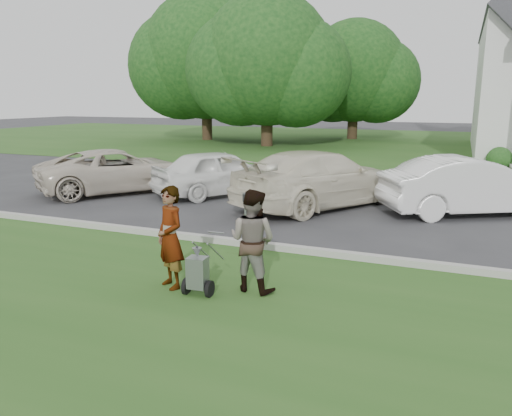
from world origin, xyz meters
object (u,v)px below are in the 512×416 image
Objects in this scene: person_right at (252,241)px; car_a at (118,171)px; tree_far at (205,62)px; car_d at (470,186)px; striping_cart at (198,273)px; tree_back at (354,76)px; parking_meter_near at (245,216)px; tree_left at (267,66)px; car_c at (320,179)px; person_left at (170,238)px; car_b at (220,172)px.

person_right reaches higher than car_a.
tree_far is 30.90m from person_right.
car_a is 11.00m from car_d.
tree_back is at bearing 93.38° from striping_cart.
tree_far is 9.01× the size of parking_meter_near.
tree_left is 25.62m from person_right.
tree_far is 24.88m from car_c.
parking_meter_near is (14.03, -24.98, -4.88)m from tree_far.
car_a is 1.09× the size of car_d.
person_left is 0.39× the size of car_b.
car_c reaches higher than car_d.
car_d is (7.52, 0.05, 0.04)m from car_b.
striping_cart is 8.54m from car_b.
person_left is at bearing -63.34° from tree_far.
tree_back is 32.25m from person_right.
tree_far is at bearing 119.33° from parking_meter_near.
tree_back is 1.70× the size of car_c.
tree_left is 6.20× the size of person_left.
striping_cart is 2.25m from parking_meter_near.
tree_back reaches higher than parking_meter_near.
car_d is (18.21, -19.33, -4.91)m from tree_far.
car_a is 0.92× the size of car_c.
person_left reaches higher than parking_meter_near.
tree_back is at bearing -52.71° from car_b.
car_a is (-2.76, -25.17, -4.01)m from tree_back.
tree_far reaches higher than car_a.
tree_far is (-6.00, 3.00, 0.58)m from tree_left.
car_b reaches higher than striping_cart.
car_b is 3.51m from car_c.
parking_meter_near is (8.03, -21.98, -4.30)m from tree_left.
car_b is at bearing -131.61° from car_a.
tree_back is 24.72m from car_b.
car_c is at bearing -141.89° from car_a.
tree_left is 8.23× the size of parking_meter_near.
parking_meter_near is at bearing -54.98° from person_right.
car_b is (4.69, -16.39, -4.36)m from tree_left.
tree_left is 20.85m from car_d.
car_c is at bearing -152.16° from car_b.
striping_cart is at bearing 119.31° from car_c.
car_c is at bearing -75.94° from person_right.
striping_cart is at bearing 170.17° from car_a.
tree_left reaches higher than parking_meter_near.
tree_left is 23.79m from parking_meter_near.
parking_meter_near is 0.29× the size of car_b.
person_left is 1.33× the size of parking_meter_near.
car_b is at bearing 60.89° from car_d.
car_c reaches higher than parking_meter_near.
car_d is (8.21, -24.33, -3.94)m from tree_back.
tree_far is 31.11m from striping_cart.
tree_back is at bearing 97.66° from parking_meter_near.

